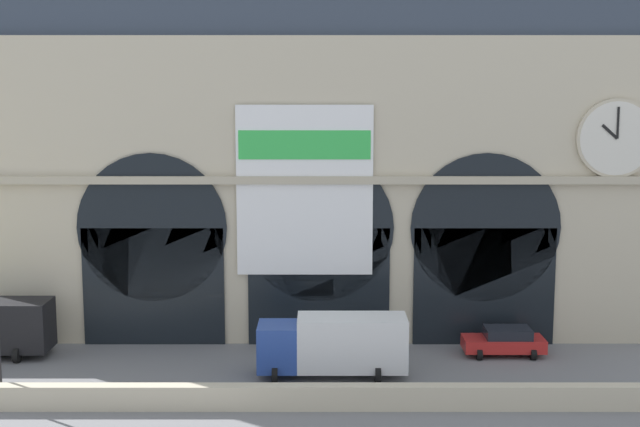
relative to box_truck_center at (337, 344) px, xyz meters
name	(u,v)px	position (x,y,z in m)	size (l,w,h in m)	color
ground_plane	(321,372)	(-0.79, 0.58, -1.70)	(200.00, 200.00, 0.00)	slate
quay_parapet_wall	(321,397)	(-0.79, -4.47, -1.13)	(90.00, 0.70, 1.14)	beige
station_building	(322,150)	(-0.77, 8.55, 9.16)	(39.28, 6.34, 22.30)	beige
box_truck_center	(337,344)	(0.00, 0.00, 0.00)	(7.50, 2.91, 3.12)	#28479E
car_mideast	(507,341)	(9.36, 3.45, -0.90)	(4.40, 2.22, 1.55)	red
street_lamp_quayside	(0,310)	(-15.53, -3.67, 2.71)	(0.44, 0.44, 6.90)	black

